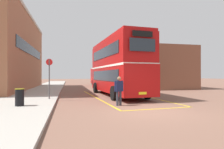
# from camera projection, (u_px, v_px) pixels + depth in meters

# --- Properties ---
(ground_plane) EXTENTS (135.60, 135.60, 0.00)m
(ground_plane) POSITION_uv_depth(u_px,v_px,m) (100.00, 90.00, 23.18)
(ground_plane) COLOR brown
(sidewalk_left) EXTENTS (4.00, 57.60, 0.14)m
(sidewalk_left) POSITION_uv_depth(u_px,v_px,m) (46.00, 89.00, 24.08)
(sidewalk_left) COLOR #A39E93
(sidewalk_left) RESTS_ON ground
(brick_building_left) EXTENTS (6.82, 18.91, 8.89)m
(brick_building_left) POSITION_uv_depth(u_px,v_px,m) (1.00, 52.00, 22.55)
(brick_building_left) COLOR #9E6647
(brick_building_left) RESTS_ON ground
(depot_building_right) EXTENTS (6.26, 15.83, 5.36)m
(depot_building_right) POSITION_uv_depth(u_px,v_px,m) (149.00, 69.00, 30.07)
(depot_building_right) COLOR brown
(depot_building_right) RESTS_ON ground
(double_decker_bus) EXTENTS (3.30, 10.01, 4.75)m
(double_decker_bus) POSITION_uv_depth(u_px,v_px,m) (117.00, 66.00, 16.56)
(double_decker_bus) COLOR black
(double_decker_bus) RESTS_ON ground
(single_deck_bus) EXTENTS (3.58, 9.72, 3.02)m
(single_deck_bus) POSITION_uv_depth(u_px,v_px,m) (105.00, 76.00, 31.19)
(single_deck_bus) COLOR black
(single_deck_bus) RESTS_ON ground
(pedestrian_boarding) EXTENTS (0.53, 0.38, 1.66)m
(pedestrian_boarding) POSITION_uv_depth(u_px,v_px,m) (119.00, 89.00, 11.03)
(pedestrian_boarding) COLOR #2D2D38
(pedestrian_boarding) RESTS_ON ground
(litter_bin) EXTENTS (0.46, 0.46, 0.90)m
(litter_bin) POSITION_uv_depth(u_px,v_px,m) (20.00, 97.00, 10.03)
(litter_bin) COLOR black
(litter_bin) RESTS_ON sidewalk_left
(bus_stop_sign) EXTENTS (0.44, 0.08, 2.70)m
(bus_stop_sign) POSITION_uv_depth(u_px,v_px,m) (49.00, 75.00, 13.00)
(bus_stop_sign) COLOR #4C4C51
(bus_stop_sign) RESTS_ON sidewalk_left
(bay_marking_yellow) EXTENTS (4.99, 12.15, 0.01)m
(bay_marking_yellow) POSITION_uv_depth(u_px,v_px,m) (124.00, 98.00, 14.75)
(bay_marking_yellow) COLOR gold
(bay_marking_yellow) RESTS_ON ground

